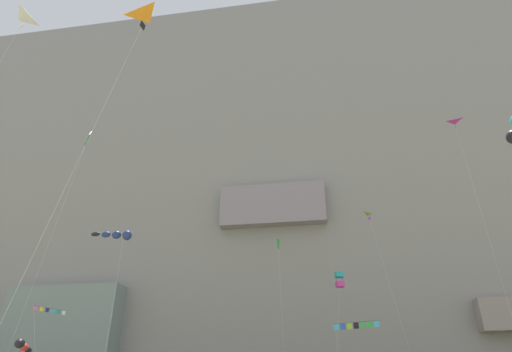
{
  "coord_description": "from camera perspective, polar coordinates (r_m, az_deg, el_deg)",
  "views": [
    {
      "loc": [
        6.68,
        -10.06,
        2.61
      ],
      "look_at": [
        1.88,
        20.67,
        18.91
      ],
      "focal_mm": 29.36,
      "sensor_mm": 36.0,
      "label": 1
    }
  ],
  "objects": [
    {
      "name": "kite_diamond_upper_mid",
      "position": [
        50.02,
        -22.1,
        4.18
      ],
      "size": [
        3.03,
        3.35,
        29.11
      ],
      "color": "green",
      "rests_on": "ground"
    },
    {
      "name": "kite_windsock_mid_center",
      "position": [
        43.01,
        -29.08,
        -19.67
      ],
      "size": [
        3.6,
        7.08,
        6.81
      ],
      "color": "black",
      "rests_on": "ground"
    },
    {
      "name": "kite_windsock_high_center",
      "position": [
        40.79,
        -18.36,
        -7.65
      ],
      "size": [
        5.9,
        5.83,
        16.03
      ],
      "color": "navy",
      "rests_on": "ground"
    },
    {
      "name": "cliff_face",
      "position": [
        79.39,
        3.09,
        -1.37
      ],
      "size": [
        180.0,
        25.03,
        75.59
      ],
      "color": "gray",
      "rests_on": "ground"
    },
    {
      "name": "kite_delta_low_center",
      "position": [
        30.85,
        -14.72,
        18.34
      ],
      "size": [
        3.81,
        5.45,
        24.88
      ],
      "color": "orange",
      "rests_on": "ground"
    },
    {
      "name": "kite_box_low_right",
      "position": [
        48.05,
        11.3,
        -13.7
      ],
      "size": [
        2.51,
        5.54,
        14.62
      ],
      "color": "teal",
      "rests_on": "ground"
    },
    {
      "name": "kite_banner_front_field",
      "position": [
        45.13,
        13.46,
        -19.39
      ],
      "size": [
        4.49,
        3.69,
        9.03
      ],
      "color": "black",
      "rests_on": "ground"
    },
    {
      "name": "kite_delta_low_left",
      "position": [
        49.65,
        15.83,
        -6.25
      ],
      "size": [
        2.55,
        4.99,
        20.85
      ],
      "color": "#8CCC33",
      "rests_on": "ground"
    },
    {
      "name": "kite_delta_far_right",
      "position": [
        45.12,
        -30.04,
        16.92
      ],
      "size": [
        2.45,
        6.44,
        32.36
      ],
      "color": "white",
      "rests_on": "ground"
    },
    {
      "name": "kite_banner_high_left",
      "position": [
        44.77,
        -26.4,
        -16.94
      ],
      "size": [
        3.35,
        3.45,
        9.78
      ],
      "color": "black",
      "rests_on": "ground"
    },
    {
      "name": "kite_delta_upper_left",
      "position": [
        52.23,
        25.89,
        4.74
      ],
      "size": [
        1.52,
        2.27,
        29.66
      ],
      "color": "#CC3399",
      "rests_on": "ground"
    },
    {
      "name": "kite_diamond_near_cliff",
      "position": [
        49.99,
        3.1,
        -10.26
      ],
      "size": [
        1.26,
        5.79,
        19.39
      ],
      "color": "green",
      "rests_on": "ground"
    }
  ]
}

